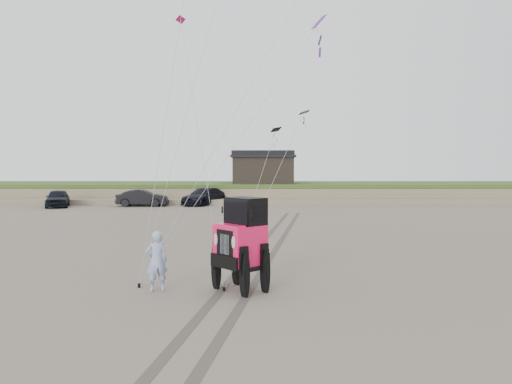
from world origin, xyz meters
TOP-DOWN VIEW (x-y plane):
  - ground at (0.00, 0.00)m, footprint 160.00×160.00m
  - dune_ridge at (0.00, 37.50)m, footprint 160.00×14.25m
  - cabin at (2.00, 37.00)m, footprint 6.40×5.40m
  - truck_a at (-15.53, 28.19)m, footprint 3.01×4.74m
  - truck_b at (-8.52, 28.98)m, footprint 4.40×1.63m
  - truck_c at (-3.32, 30.52)m, footprint 4.30×5.65m
  - jeep at (0.98, -0.21)m, footprint 5.76×5.57m
  - man at (-1.35, -0.22)m, footprint 0.72×0.61m
  - kite_flock at (2.66, 9.53)m, footprint 7.03×6.23m
  - stake_main at (-1.94, 0.16)m, footprint 0.08×0.08m
  - stake_aux at (0.53, -0.25)m, footprint 0.08×0.08m
  - tire_tracks at (2.00, 8.00)m, footprint 5.22×29.74m

SIDE VIEW (x-z plane):
  - ground at x=0.00m, z-range 0.00..0.00m
  - tire_tracks at x=2.00m, z-range 0.00..0.01m
  - stake_main at x=-1.94m, z-range 0.00..0.12m
  - stake_aux at x=0.53m, z-range 0.00..0.12m
  - truck_b at x=-8.52m, z-range 0.00..1.44m
  - truck_a at x=-15.53m, z-range 0.00..1.50m
  - truck_c at x=-3.32m, z-range 0.00..1.52m
  - dune_ridge at x=0.00m, z-range -0.04..1.68m
  - man at x=-1.35m, z-range 0.00..1.69m
  - jeep at x=0.98m, z-range 0.00..2.09m
  - cabin at x=2.00m, z-range 1.56..4.91m
  - kite_flock at x=2.66m, z-range 5.80..16.08m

